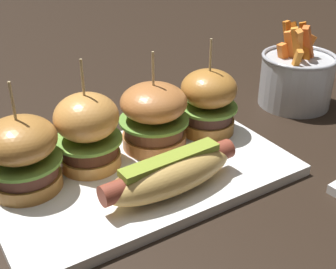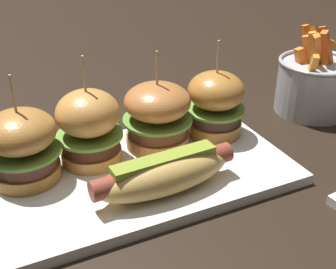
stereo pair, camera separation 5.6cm
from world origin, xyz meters
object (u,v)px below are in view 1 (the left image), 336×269
Objects in this scene: hot_dog at (171,173)px; slider_far_left at (22,154)px; slider_center_left at (88,130)px; fries_bucket at (296,78)px; slider_far_right at (208,101)px; slider_center_right at (154,116)px; platter_main at (143,174)px.

slider_far_left is at bearing 145.24° from hot_dog.
fries_bucket is at bearing 2.04° from slider_center_left.
slider_center_left is at bearing 4.39° from slider_far_left.
hot_dog is 0.16m from slider_far_right.
slider_far_left is 0.46m from fries_bucket.
slider_center_left is at bearing 178.53° from slider_center_right.
slider_far_right is at bearing 37.80° from hot_dog.
platter_main is at bearing -17.09° from slider_far_left.
slider_center_right is at bearing 177.55° from slider_far_right.
slider_center_left is 0.18m from slider_far_right.
slider_center_right is 0.09m from slider_far_right.
slider_far_right is (0.27, 0.00, 0.00)m from slider_far_left.
fries_bucket is (0.32, 0.12, 0.01)m from hot_dog.
platter_main is 2.10× the size of hot_dog.
slider_center_right is at bearing 69.54° from hot_dog.
fries_bucket is (0.20, 0.02, -0.01)m from slider_far_right.
slider_center_right reaches higher than hot_dog.
platter_main is 0.15m from slider_far_right.
hot_dog is 0.34m from fries_bucket.
platter_main is 0.15m from slider_far_left.
slider_far_right reaches higher than platter_main.
platter_main is at bearing -133.94° from slider_center_right.
hot_dog is 1.33× the size of slider_far_left.
slider_far_left is at bearing -175.61° from slider_center_left.
platter_main is at bearing -43.40° from slider_center_left.
slider_center_right reaches higher than fries_bucket.
slider_center_right is 0.29m from fries_bucket.
slider_far_left is at bearing -177.54° from fries_bucket.
slider_far_right is (0.18, -0.01, -0.00)m from slider_center_left.
slider_center_right is at bearing -176.82° from fries_bucket.
slider_center_left reaches higher than platter_main.
slider_far_right is at bearing -174.34° from fries_bucket.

